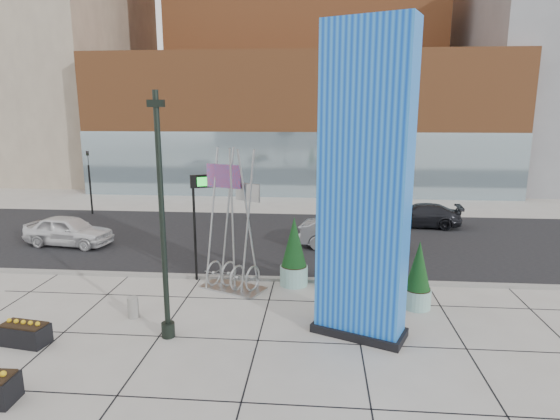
# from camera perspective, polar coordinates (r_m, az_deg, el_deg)

# --- Properties ---
(ground) EXTENTS (160.00, 160.00, 0.00)m
(ground) POSITION_cam_1_polar(r_m,az_deg,el_deg) (15.39, -5.99, -13.66)
(ground) COLOR #9E9991
(ground) RESTS_ON ground
(street_asphalt) EXTENTS (80.00, 12.00, 0.02)m
(street_asphalt) POSITION_cam_1_polar(r_m,az_deg,el_deg) (24.67, -1.65, -3.53)
(street_asphalt) COLOR black
(street_asphalt) RESTS_ON ground
(curb_edge) EXTENTS (80.00, 0.30, 0.12)m
(curb_edge) POSITION_cam_1_polar(r_m,az_deg,el_deg) (18.99, -3.72, -8.27)
(curb_edge) COLOR gray
(curb_edge) RESTS_ON ground
(tower_podium) EXTENTS (34.00, 10.00, 11.00)m
(tower_podium) POSITION_cam_1_polar(r_m,az_deg,el_deg) (40.64, 2.49, 10.51)
(tower_podium) COLOR #9C572D
(tower_podium) RESTS_ON ground
(tower_glass_front) EXTENTS (34.00, 0.60, 5.00)m
(tower_glass_front) POSITION_cam_1_polar(r_m,az_deg,el_deg) (36.07, 2.12, 5.52)
(tower_glass_front) COLOR #8CA5B2
(tower_glass_front) RESTS_ON ground
(building_beige_left) EXTENTS (18.00, 20.00, 34.00)m
(building_beige_left) POSITION_cam_1_polar(r_m,az_deg,el_deg) (56.53, -27.82, 21.39)
(building_beige_left) COLOR gray
(building_beige_left) RESTS_ON ground
(blue_pylon) EXTENTS (2.98, 2.19, 9.08)m
(blue_pylon) POSITION_cam_1_polar(r_m,az_deg,el_deg) (13.52, 10.22, 2.18)
(blue_pylon) COLOR blue
(blue_pylon) RESTS_ON ground
(lamp_post) EXTENTS (0.46, 0.40, 7.21)m
(lamp_post) POSITION_cam_1_polar(r_m,az_deg,el_deg) (13.87, -14.02, -3.84)
(lamp_post) COLOR black
(lamp_post) RESTS_ON ground
(public_art_sculpture) EXTENTS (2.64, 2.03, 5.37)m
(public_art_sculpture) POSITION_cam_1_polar(r_m,az_deg,el_deg) (17.70, -5.75, -5.24)
(public_art_sculpture) COLOR #B2B5B7
(public_art_sculpture) RESTS_ON ground
(concrete_bollard) EXTENTS (0.36, 0.36, 0.70)m
(concrete_bollard) POSITION_cam_1_polar(r_m,az_deg,el_deg) (16.34, -17.47, -11.26)
(concrete_bollard) COLOR gray
(concrete_bollard) RESTS_ON ground
(overhead_street_sign) EXTENTS (1.89, 0.97, 4.22)m
(overhead_street_sign) POSITION_cam_1_polar(r_m,az_deg,el_deg) (18.13, -8.35, 2.31)
(overhead_street_sign) COLOR black
(overhead_street_sign) RESTS_ON ground
(round_planter_east) EXTENTS (0.95, 0.95, 2.37)m
(round_planter_east) POSITION_cam_1_polar(r_m,az_deg,el_deg) (16.71, 16.48, -7.80)
(round_planter_east) COLOR #91C3BA
(round_planter_east) RESTS_ON ground
(round_planter_mid) EXTENTS (0.88, 0.88, 2.20)m
(round_planter_mid) POSITION_cam_1_polar(r_m,az_deg,el_deg) (18.10, 6.17, -6.07)
(round_planter_mid) COLOR #91C3BA
(round_planter_mid) RESTS_ON ground
(round_planter_west) EXTENTS (1.08, 1.08, 2.69)m
(round_planter_west) POSITION_cam_1_polar(r_m,az_deg,el_deg) (18.05, 1.72, -5.28)
(round_planter_west) COLOR #91C3BA
(round_planter_west) RESTS_ON ground
(box_planter_north) EXTENTS (1.44, 0.88, 0.75)m
(box_planter_north) POSITION_cam_1_polar(r_m,az_deg,el_deg) (15.86, -28.69, -13.00)
(box_planter_north) COLOR black
(box_planter_north) RESTS_ON ground
(car_white_west) EXTENTS (4.58, 2.36, 1.49)m
(car_white_west) POSITION_cam_1_polar(r_m,az_deg,el_deg) (25.62, -24.37, -2.33)
(car_white_west) COLOR white
(car_white_west) RESTS_ON ground
(car_silver_mid) EXTENTS (5.19, 2.77, 1.62)m
(car_silver_mid) POSITION_cam_1_polar(r_m,az_deg,el_deg) (22.91, 8.67, -2.82)
(car_silver_mid) COLOR #929499
(car_silver_mid) RESTS_ON ground
(car_dark_east) EXTENTS (4.76, 2.33, 1.33)m
(car_dark_east) POSITION_cam_1_polar(r_m,az_deg,el_deg) (28.25, 16.69, -0.64)
(car_dark_east) COLOR black
(car_dark_east) RESTS_ON ground
(traffic_signal) EXTENTS (0.15, 0.18, 4.10)m
(traffic_signal) POSITION_cam_1_polar(r_m,az_deg,el_deg) (32.46, -22.20, 3.52)
(traffic_signal) COLOR black
(traffic_signal) RESTS_ON ground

